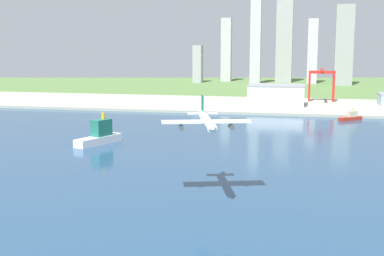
# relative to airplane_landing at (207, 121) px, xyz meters

# --- Properties ---
(ground_plane) EXTENTS (2400.00, 2400.00, 0.00)m
(ground_plane) POSITION_rel_airplane_landing_xyz_m (9.05, 139.57, -32.03)
(ground_plane) COLOR #54773D
(water_bay) EXTENTS (840.00, 360.00, 0.15)m
(water_bay) POSITION_rel_airplane_landing_xyz_m (9.05, 79.57, -31.96)
(water_bay) COLOR navy
(water_bay) RESTS_ON ground
(industrial_pier) EXTENTS (840.00, 140.00, 2.50)m
(industrial_pier) POSITION_rel_airplane_landing_xyz_m (9.05, 329.57, -30.78)
(industrial_pier) COLOR #A2A694
(industrial_pier) RESTS_ON ground
(airplane_landing) EXTENTS (38.08, 43.62, 12.67)m
(airplane_landing) POSITION_rel_airplane_landing_xyz_m (0.00, 0.00, 0.00)
(airplane_landing) COLOR silver
(ferry_boat) EXTENTS (20.93, 36.21, 19.60)m
(ferry_boat) POSITION_rel_airplane_landing_xyz_m (-88.93, 100.74, -26.26)
(ferry_boat) COLOR white
(ferry_boat) RESTS_ON water_bay
(tugboat_small) EXTENTS (20.47, 18.29, 10.06)m
(tugboat_small) POSITION_rel_airplane_landing_xyz_m (76.00, 245.40, -29.09)
(tugboat_small) COLOR #B22D1E
(tugboat_small) RESTS_ON water_bay
(port_crane_red) EXTENTS (27.60, 47.09, 35.20)m
(port_crane_red) POSITION_rel_airplane_landing_xyz_m (54.01, 368.02, -3.51)
(port_crane_red) COLOR red
(port_crane_red) RESTS_ON industrial_pier
(warehouse_main) EXTENTS (55.98, 37.69, 20.52)m
(warehouse_main) POSITION_rel_airplane_landing_xyz_m (9.30, 323.74, -19.25)
(warehouse_main) COLOR white
(warehouse_main) RESTS_ON industrial_pier
(distant_skyline) EXTENTS (252.10, 69.07, 142.24)m
(distant_skyline) POSITION_rel_airplane_landing_xyz_m (2.79, 664.65, 28.78)
(distant_skyline) COLOR #A3A4AA
(distant_skyline) RESTS_ON ground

